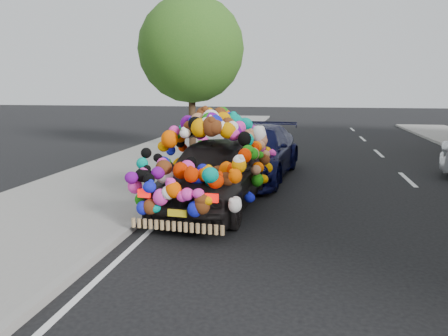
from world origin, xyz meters
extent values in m
plane|color=black|center=(0.00, 0.00, 0.00)|extent=(100.00, 100.00, 0.00)
cube|color=gray|center=(-4.30, 0.00, 0.06)|extent=(4.00, 60.00, 0.12)
cube|color=gray|center=(-2.35, 0.00, 0.07)|extent=(0.15, 60.00, 0.13)
cylinder|color=#332114|center=(-3.80, 9.50, 1.36)|extent=(0.28, 0.28, 2.73)
sphere|color=#215717|center=(-3.80, 9.50, 4.03)|extent=(4.20, 4.20, 4.20)
imported|color=black|center=(-1.18, 1.29, 0.75)|extent=(2.14, 4.54, 1.50)
cube|color=red|center=(-1.97, -0.88, 0.78)|extent=(0.22, 0.08, 0.14)
cube|color=red|center=(-0.77, -0.98, 0.78)|extent=(0.22, 0.08, 0.14)
cube|color=yellow|center=(-1.37, -0.94, 0.48)|extent=(0.34, 0.07, 0.12)
imported|color=black|center=(-0.70, 4.56, 0.74)|extent=(2.65, 5.30, 1.48)
camera|label=1|loc=(0.68, -7.75, 2.57)|focal=35.00mm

